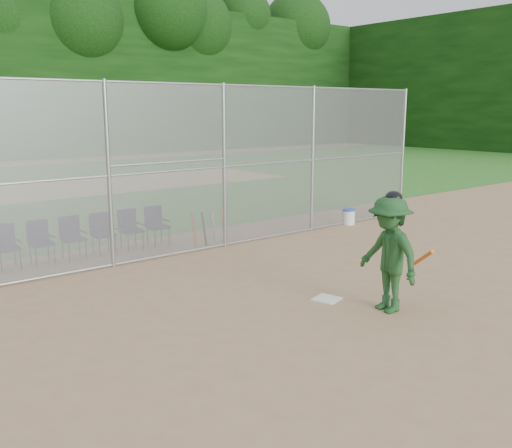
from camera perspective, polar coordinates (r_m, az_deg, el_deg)
ground at (r=10.10m, az=8.99°, el=-8.36°), size 100.00×100.00×0.00m
grass_strip at (r=25.59m, az=-22.26°, el=3.03°), size 100.00×100.00×0.00m
dirt_patch_far at (r=25.59m, az=-22.26°, el=3.03°), size 24.00×24.00×0.00m
backstop_fence at (r=13.44m, az=-6.70°, el=5.72°), size 16.09×0.09×4.00m
home_plate at (r=10.51m, az=7.09°, el=-7.44°), size 0.54×0.54×0.02m
batter_at_plate at (r=9.86m, az=13.15°, el=-2.92°), size 1.11×1.44×2.07m
water_cooler at (r=17.18m, az=9.27°, el=0.73°), size 0.37×0.37×0.47m
spare_bats at (r=14.48m, az=-4.72°, el=-0.43°), size 0.96×0.30×0.85m
chair_2 at (r=13.32m, az=-23.62°, el=-2.17°), size 0.54×0.52×0.96m
chair_3 at (r=13.51m, az=-20.65°, el=-1.75°), size 0.54×0.52×0.96m
chair_4 at (r=13.74m, az=-17.78°, el=-1.34°), size 0.54×0.52×0.96m
chair_5 at (r=14.01m, az=-15.00°, el=-0.95°), size 0.54×0.52×0.96m
chair_6 at (r=14.31m, az=-12.34°, el=-0.56°), size 0.54×0.52×0.96m
chair_7 at (r=14.63m, az=-9.79°, el=-0.19°), size 0.54×0.52×0.96m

